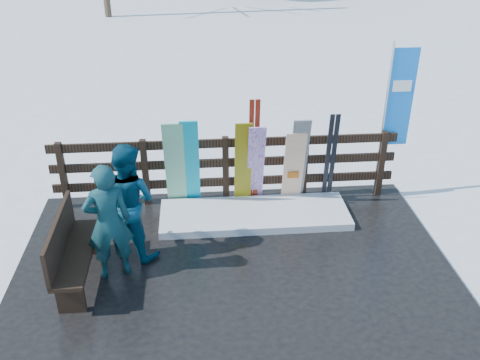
{
  "coord_description": "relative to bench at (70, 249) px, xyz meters",
  "views": [
    {
      "loc": [
        -0.43,
        -5.54,
        4.65
      ],
      "look_at": [
        0.13,
        1.0,
        1.1
      ],
      "focal_mm": 40.0,
      "sensor_mm": 36.0,
      "label": 1
    }
  ],
  "objects": [
    {
      "name": "ground",
      "position": [
        2.13,
        -0.25,
        -0.6
      ],
      "size": [
        700.0,
        700.0,
        0.0
      ],
      "primitive_type": "plane",
      "color": "white",
      "rests_on": "ground"
    },
    {
      "name": "deck",
      "position": [
        2.13,
        -0.25,
        -0.56
      ],
      "size": [
        6.0,
        5.0,
        0.08
      ],
      "primitive_type": "cube",
      "color": "black",
      "rests_on": "ground"
    },
    {
      "name": "fence",
      "position": [
        2.13,
        1.95,
        0.14
      ],
      "size": [
        5.6,
        0.1,
        1.15
      ],
      "color": "black",
      "rests_on": "deck"
    },
    {
      "name": "snow_patch",
      "position": [
        2.54,
        1.35,
        -0.46
      ],
      "size": [
        2.97,
        1.0,
        0.12
      ],
      "primitive_type": "cube",
      "color": "white",
      "rests_on": "deck"
    },
    {
      "name": "bench",
      "position": [
        0.0,
        0.0,
        0.0
      ],
      "size": [
        0.41,
        1.5,
        0.97
      ],
      "color": "black",
      "rests_on": "deck"
    },
    {
      "name": "snowboard_0",
      "position": [
        1.56,
        1.73,
        0.29
      ],
      "size": [
        0.28,
        0.45,
        1.62
      ],
      "primitive_type": "cube",
      "rotation": [
        0.26,
        0.0,
        0.0
      ],
      "color": "#06AAC2",
      "rests_on": "deck"
    },
    {
      "name": "snowboard_1",
      "position": [
        1.32,
        1.73,
        0.28
      ],
      "size": [
        0.32,
        0.43,
        1.58
      ],
      "primitive_type": "cube",
      "rotation": [
        0.25,
        0.0,
        0.0
      ],
      "color": "silver",
      "rests_on": "deck"
    },
    {
      "name": "snowboard_2",
      "position": [
        2.39,
        1.73,
        0.25
      ],
      "size": [
        0.27,
        0.31,
        1.53
      ],
      "primitive_type": "cube",
      "rotation": [
        0.18,
        0.0,
        0.0
      ],
      "color": "yellow",
      "rests_on": "deck"
    },
    {
      "name": "snowboard_3",
      "position": [
        2.59,
        1.73,
        0.23
      ],
      "size": [
        0.27,
        0.45,
        1.48
      ],
      "primitive_type": "cube",
      "rotation": [
        0.28,
        0.0,
        0.0
      ],
      "color": "white",
      "rests_on": "deck"
    },
    {
      "name": "snowboard_4",
      "position": [
        3.27,
        1.73,
        0.27
      ],
      "size": [
        0.28,
        0.39,
        1.56
      ],
      "primitive_type": "cube",
      "rotation": [
        0.23,
        0.0,
        0.0
      ],
      "color": "black",
      "rests_on": "deck"
    },
    {
      "name": "snowboard_5",
      "position": [
        3.2,
        1.73,
        0.15
      ],
      "size": [
        0.33,
        0.32,
        1.34
      ],
      "primitive_type": "cube",
      "rotation": [
        0.22,
        0.0,
        0.0
      ],
      "color": "white",
      "rests_on": "deck"
    },
    {
      "name": "ski_pair_a",
      "position": [
        2.57,
        1.8,
        0.41
      ],
      "size": [
        0.16,
        0.22,
        1.86
      ],
      "color": "maroon",
      "rests_on": "deck"
    },
    {
      "name": "ski_pair_b",
      "position": [
        3.81,
        1.8,
        0.27
      ],
      "size": [
        0.17,
        0.18,
        1.57
      ],
      "color": "black",
      "rests_on": "deck"
    },
    {
      "name": "rental_flag",
      "position": [
        4.86,
        2.0,
        1.09
      ],
      "size": [
        0.45,
        0.04,
        2.6
      ],
      "color": "silver",
      "rests_on": "deck"
    },
    {
      "name": "person_front",
      "position": [
        0.5,
        0.12,
        0.31
      ],
      "size": [
        0.69,
        0.55,
        1.65
      ],
      "primitive_type": "imported",
      "rotation": [
        0.0,
        0.0,
        3.43
      ],
      "color": "#14554B",
      "rests_on": "deck"
    },
    {
      "name": "person_back",
      "position": [
        0.71,
        0.59,
        0.33
      ],
      "size": [
        1.03,
        0.96,
        1.7
      ],
      "primitive_type": "imported",
      "rotation": [
        0.0,
        0.0,
        2.63
      ],
      "color": "navy",
      "rests_on": "deck"
    }
  ]
}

